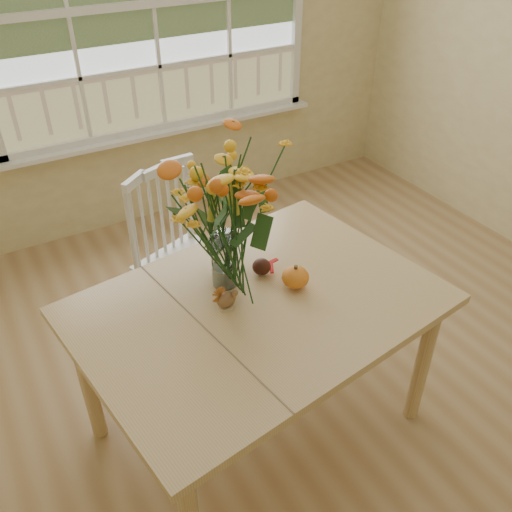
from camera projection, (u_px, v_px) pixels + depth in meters
floor at (340, 396)px, 2.84m from camera, size 4.00×4.50×0.01m
wall_back at (154, 35)px, 3.65m from camera, size 4.00×0.02×2.70m
window at (153, 6)px, 3.52m from camera, size 2.42×0.12×1.74m
dining_table at (258, 318)px, 2.30m from camera, size 1.59×1.24×0.78m
windsor_chair at (177, 249)px, 2.96m from camera, size 0.59×0.57×1.00m
flower_vase at (222, 209)px, 2.13m from camera, size 0.52×0.52×0.62m
pumpkin at (295, 278)px, 2.30m from camera, size 0.12×0.12×0.09m
turkey_figurine at (226, 300)px, 2.19m from camera, size 0.09×0.07×0.10m
dark_gourd at (262, 267)px, 2.38m from camera, size 0.13×0.11×0.07m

